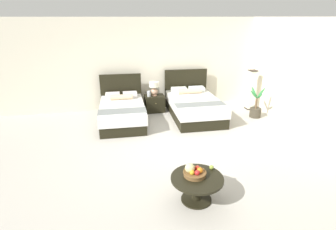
{
  "coord_description": "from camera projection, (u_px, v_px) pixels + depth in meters",
  "views": [
    {
      "loc": [
        -1.26,
        -5.17,
        2.75
      ],
      "look_at": [
        -0.02,
        0.53,
        0.59
      ],
      "focal_mm": 28.36,
      "sensor_mm": 36.0,
      "label": 1
    }
  ],
  "objects": [
    {
      "name": "coffee_table",
      "position": [
        197.0,
        184.0,
        4.15
      ],
      "size": [
        0.82,
        0.82,
        0.42
      ],
      "color": "black",
      "rests_on": "ground"
    },
    {
      "name": "bed_near_corner",
      "position": [
        194.0,
        106.0,
        7.73
      ],
      "size": [
        1.42,
        2.25,
        1.2
      ],
      "color": "black",
      "rests_on": "ground"
    },
    {
      "name": "floor_lamp_corner",
      "position": [
        251.0,
        90.0,
        8.25
      ],
      "size": [
        0.23,
        0.23,
        1.24
      ],
      "color": "#2F271F",
      "rests_on": "ground"
    },
    {
      "name": "wall_back",
      "position": [
        152.0,
        64.0,
        8.26
      ],
      "size": [
        10.37,
        0.12,
        2.76
      ],
      "primitive_type": "cube",
      "color": "silver",
      "rests_on": "ground"
    },
    {
      "name": "vase",
      "position": [
        149.0,
        94.0,
        7.97
      ],
      "size": [
        0.11,
        0.11,
        0.17
      ],
      "color": "silver",
      "rests_on": "nightstand"
    },
    {
      "name": "wall_side_right",
      "position": [
        305.0,
        76.0,
        6.51
      ],
      "size": [
        0.12,
        5.29,
        2.76
      ],
      "primitive_type": "cube",
      "color": "silver",
      "rests_on": "ground"
    },
    {
      "name": "ground_plane",
      "position": [
        174.0,
        148.0,
        5.95
      ],
      "size": [
        10.37,
        9.69,
        0.02
      ],
      "primitive_type": "cube",
      "color": "#BAB5AA"
    },
    {
      "name": "fruit_bowl",
      "position": [
        194.0,
        172.0,
        4.13
      ],
      "size": [
        0.37,
        0.37,
        0.2
      ],
      "color": "brown",
      "rests_on": "coffee_table"
    },
    {
      "name": "loose_apple",
      "position": [
        212.0,
        167.0,
        4.31
      ],
      "size": [
        0.07,
        0.07,
        0.07
      ],
      "color": "#8CA43D",
      "rests_on": "coffee_table"
    },
    {
      "name": "potted_palm",
      "position": [
        256.0,
        110.0,
        7.7
      ],
      "size": [
        0.46,
        0.57,
        0.88
      ],
      "color": "#403A2C",
      "rests_on": "ground"
    },
    {
      "name": "table_lamp",
      "position": [
        154.0,
        87.0,
        8.0
      ],
      "size": [
        0.31,
        0.31,
        0.42
      ],
      "color": "tan",
      "rests_on": "nightstand"
    },
    {
      "name": "nightstand",
      "position": [
        155.0,
        103.0,
        8.16
      ],
      "size": [
        0.58,
        0.49,
        0.5
      ],
      "color": "black",
      "rests_on": "ground"
    },
    {
      "name": "bed_near_window",
      "position": [
        122.0,
        112.0,
        7.32
      ],
      "size": [
        1.27,
        2.1,
        1.15
      ],
      "color": "black",
      "rests_on": "ground"
    }
  ]
}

